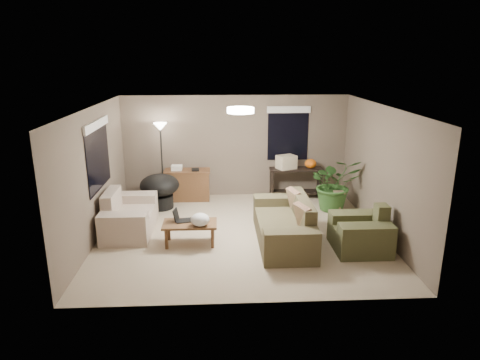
{
  "coord_description": "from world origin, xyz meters",
  "views": [
    {
      "loc": [
        -0.41,
        -7.86,
        3.39
      ],
      "look_at": [
        0.0,
        0.2,
        1.05
      ],
      "focal_mm": 32.0,
      "sensor_mm": 36.0,
      "label": 1
    }
  ],
  "objects_px": {
    "console_table": "(296,181)",
    "papasan_chair": "(160,189)",
    "armchair": "(361,234)",
    "cat_scratching_post": "(338,204)",
    "main_sofa": "(285,226)",
    "loveseat": "(128,217)",
    "houseplant": "(334,189)",
    "desk": "(188,185)",
    "coffee_table": "(190,226)",
    "floor_lamp": "(161,136)"
  },
  "relations": [
    {
      "from": "coffee_table",
      "to": "desk",
      "type": "distance_m",
      "value": 2.61
    },
    {
      "from": "armchair",
      "to": "console_table",
      "type": "height_order",
      "value": "armchair"
    },
    {
      "from": "main_sofa",
      "to": "loveseat",
      "type": "relative_size",
      "value": 1.38
    },
    {
      "from": "armchair",
      "to": "coffee_table",
      "type": "height_order",
      "value": "armchair"
    },
    {
      "from": "coffee_table",
      "to": "papasan_chair",
      "type": "xyz_separation_m",
      "value": [
        -0.81,
        2.04,
        0.11
      ]
    },
    {
      "from": "loveseat",
      "to": "desk",
      "type": "xyz_separation_m",
      "value": [
        1.06,
        1.93,
        0.08
      ]
    },
    {
      "from": "main_sofa",
      "to": "houseplant",
      "type": "xyz_separation_m",
      "value": [
        1.37,
        1.67,
        0.19
      ]
    },
    {
      "from": "cat_scratching_post",
      "to": "papasan_chair",
      "type": "bearing_deg",
      "value": 172.29
    },
    {
      "from": "papasan_chair",
      "to": "cat_scratching_post",
      "type": "height_order",
      "value": "papasan_chair"
    },
    {
      "from": "console_table",
      "to": "cat_scratching_post",
      "type": "bearing_deg",
      "value": -55.6
    },
    {
      "from": "main_sofa",
      "to": "papasan_chair",
      "type": "distance_m",
      "value": 3.29
    },
    {
      "from": "main_sofa",
      "to": "loveseat",
      "type": "height_order",
      "value": "same"
    },
    {
      "from": "console_table",
      "to": "floor_lamp",
      "type": "xyz_separation_m",
      "value": [
        -3.24,
        -0.11,
        1.16
      ]
    },
    {
      "from": "houseplant",
      "to": "cat_scratching_post",
      "type": "xyz_separation_m",
      "value": [
        0.05,
        -0.22,
        -0.27
      ]
    },
    {
      "from": "armchair",
      "to": "coffee_table",
      "type": "relative_size",
      "value": 1.0
    },
    {
      "from": "houseplant",
      "to": "desk",
      "type": "bearing_deg",
      "value": 165.32
    },
    {
      "from": "loveseat",
      "to": "armchair",
      "type": "bearing_deg",
      "value": -13.64
    },
    {
      "from": "armchair",
      "to": "coffee_table",
      "type": "distance_m",
      "value": 3.13
    },
    {
      "from": "console_table",
      "to": "papasan_chair",
      "type": "height_order",
      "value": "papasan_chair"
    },
    {
      "from": "loveseat",
      "to": "console_table",
      "type": "distance_m",
      "value": 4.2
    },
    {
      "from": "coffee_table",
      "to": "desk",
      "type": "height_order",
      "value": "desk"
    },
    {
      "from": "desk",
      "to": "papasan_chair",
      "type": "height_order",
      "value": "papasan_chair"
    },
    {
      "from": "coffee_table",
      "to": "console_table",
      "type": "relative_size",
      "value": 0.77
    },
    {
      "from": "main_sofa",
      "to": "houseplant",
      "type": "relative_size",
      "value": 1.78
    },
    {
      "from": "desk",
      "to": "console_table",
      "type": "xyz_separation_m",
      "value": [
        2.66,
        0.02,
        0.06
      ]
    },
    {
      "from": "loveseat",
      "to": "desk",
      "type": "relative_size",
      "value": 1.45
    },
    {
      "from": "main_sofa",
      "to": "floor_lamp",
      "type": "relative_size",
      "value": 1.15
    },
    {
      "from": "main_sofa",
      "to": "coffee_table",
      "type": "distance_m",
      "value": 1.8
    },
    {
      "from": "papasan_chair",
      "to": "console_table",
      "type": "bearing_deg",
      "value": 10.11
    },
    {
      "from": "cat_scratching_post",
      "to": "main_sofa",
      "type": "bearing_deg",
      "value": -134.55
    },
    {
      "from": "armchair",
      "to": "houseplant",
      "type": "distance_m",
      "value": 2.11
    },
    {
      "from": "papasan_chair",
      "to": "houseplant",
      "type": "bearing_deg",
      "value": -4.66
    },
    {
      "from": "main_sofa",
      "to": "desk",
      "type": "bearing_deg",
      "value": 128.21
    },
    {
      "from": "cat_scratching_post",
      "to": "console_table",
      "type": "bearing_deg",
      "value": 124.4
    },
    {
      "from": "desk",
      "to": "cat_scratching_post",
      "type": "relative_size",
      "value": 2.2
    },
    {
      "from": "loveseat",
      "to": "floor_lamp",
      "type": "distance_m",
      "value": 2.3
    },
    {
      "from": "coffee_table",
      "to": "floor_lamp",
      "type": "relative_size",
      "value": 0.52
    },
    {
      "from": "main_sofa",
      "to": "loveseat",
      "type": "distance_m",
      "value": 3.13
    },
    {
      "from": "papasan_chair",
      "to": "houseplant",
      "type": "height_order",
      "value": "houseplant"
    },
    {
      "from": "main_sofa",
      "to": "armchair",
      "type": "relative_size",
      "value": 2.2
    },
    {
      "from": "cat_scratching_post",
      "to": "armchair",
      "type": "bearing_deg",
      "value": -93.39
    },
    {
      "from": "loveseat",
      "to": "houseplant",
      "type": "xyz_separation_m",
      "value": [
        4.44,
        1.04,
        0.18
      ]
    },
    {
      "from": "armchair",
      "to": "desk",
      "type": "bearing_deg",
      "value": 138.0
    },
    {
      "from": "papasan_chair",
      "to": "floor_lamp",
      "type": "relative_size",
      "value": 0.56
    },
    {
      "from": "main_sofa",
      "to": "coffee_table",
      "type": "bearing_deg",
      "value": -178.57
    },
    {
      "from": "coffee_table",
      "to": "floor_lamp",
      "type": "height_order",
      "value": "floor_lamp"
    },
    {
      "from": "coffee_table",
      "to": "floor_lamp",
      "type": "xyz_separation_m",
      "value": [
        -0.79,
        2.51,
        1.24
      ]
    },
    {
      "from": "console_table",
      "to": "armchair",
      "type": "bearing_deg",
      "value": -77.63
    },
    {
      "from": "armchair",
      "to": "cat_scratching_post",
      "type": "relative_size",
      "value": 2.0
    },
    {
      "from": "loveseat",
      "to": "houseplant",
      "type": "height_order",
      "value": "houseplant"
    }
  ]
}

